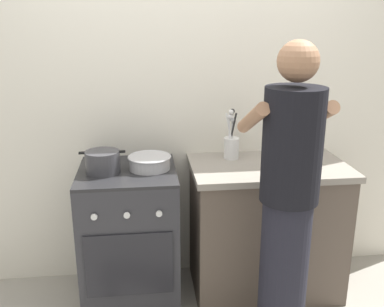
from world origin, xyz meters
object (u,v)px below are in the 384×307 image
stove_range (130,236)px  person (288,207)px  pot (103,162)px  mixing_bowl (150,162)px  utensil_crock (231,144)px  spice_bottle (280,159)px

stove_range → person: (0.84, -0.56, 0.41)m
stove_range → person: bearing=-33.7°
pot → person: size_ratio=0.16×
mixing_bowl → pot: bearing=-171.6°
pot → utensil_crock: 0.85m
person → stove_range: bearing=146.3°
stove_range → utensil_crock: utensil_crock is taller
utensil_crock → person: person is taller
stove_range → spice_bottle: bearing=-1.5°
spice_bottle → person: bearing=-103.2°
stove_range → person: size_ratio=0.53×
pot → utensil_crock: (0.82, 0.19, 0.03)m
pot → person: 1.11m
spice_bottle → utensil_crock: bearing=146.8°
person → pot: bearing=151.7°
utensil_crock → person: size_ratio=0.20×
pot → spice_bottle: bearing=0.4°
utensil_crock → person: (0.15, -0.71, -0.14)m
spice_bottle → person: 0.55m
stove_range → pot: pot is taller
mixing_bowl → person: size_ratio=0.16×
pot → person: (0.98, -0.53, -0.11)m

